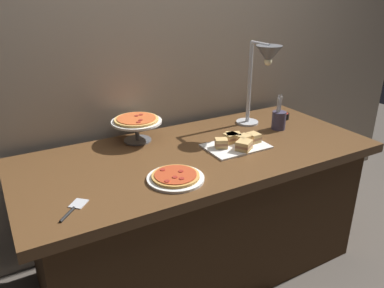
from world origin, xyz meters
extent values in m
plane|color=#4C443D|center=(0.00, 0.00, 0.00)|extent=(8.00, 8.00, 0.00)
cube|color=tan|center=(0.00, 0.50, 1.20)|extent=(4.40, 0.04, 2.40)
cube|color=brown|center=(0.00, 0.00, 0.73)|extent=(1.90, 0.84, 0.05)
cube|color=#3C2715|center=(0.00, 0.00, 0.35)|extent=(1.75, 0.74, 0.71)
cylinder|color=#B7BABF|center=(0.49, 0.23, 0.77)|extent=(0.14, 0.14, 0.01)
cylinder|color=#B7BABF|center=(0.49, 0.23, 1.02)|extent=(0.02, 0.02, 0.49)
cylinder|color=#B7BABF|center=(0.49, 0.15, 1.27)|extent=(0.02, 0.16, 0.02)
cone|color=#595B60|center=(0.49, 0.07, 1.22)|extent=(0.15, 0.15, 0.10)
sphere|color=#F9EAB2|center=(0.49, 0.07, 1.18)|extent=(0.04, 0.04, 0.04)
cylinder|color=white|center=(-0.26, -0.22, 0.77)|extent=(0.26, 0.26, 0.01)
cylinder|color=#C68E42|center=(-0.26, -0.22, 0.78)|extent=(0.22, 0.22, 0.01)
cylinder|color=#AD3D1E|center=(-0.26, -0.22, 0.79)|extent=(0.19, 0.19, 0.00)
cylinder|color=maroon|center=(-0.27, -0.25, 0.79)|extent=(0.02, 0.02, 0.00)
cylinder|color=maroon|center=(-0.25, -0.28, 0.79)|extent=(0.02, 0.02, 0.00)
cylinder|color=maroon|center=(-0.29, -0.16, 0.79)|extent=(0.02, 0.02, 0.00)
cylinder|color=maroon|center=(-0.32, -0.27, 0.79)|extent=(0.02, 0.02, 0.00)
cylinder|color=maroon|center=(-0.22, -0.21, 0.79)|extent=(0.02, 0.02, 0.00)
cylinder|color=#595B60|center=(-0.23, 0.30, 0.81)|extent=(0.02, 0.02, 0.11)
cylinder|color=#595B60|center=(-0.23, 0.30, 0.76)|extent=(0.15, 0.15, 0.01)
cylinder|color=white|center=(-0.23, 0.30, 0.88)|extent=(0.28, 0.28, 0.01)
cylinder|color=#DBA856|center=(-0.23, 0.30, 0.89)|extent=(0.25, 0.25, 0.01)
cylinder|color=#C65628|center=(-0.23, 0.30, 0.90)|extent=(0.22, 0.22, 0.00)
cylinder|color=maroon|center=(-0.23, 0.25, 0.90)|extent=(0.02, 0.02, 0.00)
cylinder|color=maroon|center=(-0.19, 0.33, 0.90)|extent=(0.02, 0.02, 0.00)
cylinder|color=maroon|center=(-0.22, 0.33, 0.90)|extent=(0.02, 0.02, 0.00)
cylinder|color=maroon|center=(-0.25, 0.22, 0.90)|extent=(0.02, 0.02, 0.00)
cube|color=white|center=(0.20, -0.05, 0.77)|extent=(0.34, 0.23, 0.01)
cube|color=tan|center=(0.22, 0.00, 0.78)|extent=(0.10, 0.09, 0.02)
cube|color=#9E6642|center=(0.22, 0.00, 0.80)|extent=(0.10, 0.09, 0.01)
cube|color=tan|center=(0.22, 0.00, 0.81)|extent=(0.10, 0.09, 0.02)
cube|color=tan|center=(0.25, -0.06, 0.78)|extent=(0.08, 0.07, 0.02)
cube|color=#9E6642|center=(0.25, -0.06, 0.80)|extent=(0.08, 0.07, 0.01)
cube|color=tan|center=(0.25, -0.06, 0.81)|extent=(0.08, 0.07, 0.02)
cube|color=tan|center=(0.12, -0.04, 0.78)|extent=(0.08, 0.08, 0.02)
cube|color=#9E6642|center=(0.12, -0.04, 0.80)|extent=(0.08, 0.08, 0.01)
cube|color=tan|center=(0.12, -0.04, 0.81)|extent=(0.08, 0.08, 0.02)
cube|color=tan|center=(0.20, 0.00, 0.78)|extent=(0.07, 0.06, 0.02)
cube|color=#9E6642|center=(0.20, 0.00, 0.80)|extent=(0.07, 0.06, 0.01)
cube|color=tan|center=(0.20, 0.00, 0.81)|extent=(0.07, 0.06, 0.02)
cube|color=tan|center=(0.20, -0.12, 0.78)|extent=(0.11, 0.10, 0.02)
cube|color=#9E6642|center=(0.20, -0.12, 0.80)|extent=(0.11, 0.10, 0.01)
cube|color=tan|center=(0.20, -0.12, 0.81)|extent=(0.11, 0.10, 0.02)
cube|color=tan|center=(0.32, -0.06, 0.78)|extent=(0.06, 0.07, 0.02)
cube|color=#9E6642|center=(0.32, -0.06, 0.80)|extent=(0.06, 0.07, 0.01)
cube|color=tan|center=(0.32, -0.06, 0.81)|extent=(0.06, 0.07, 0.02)
cylinder|color=black|center=(0.75, 0.18, 0.78)|extent=(0.07, 0.07, 0.04)
cylinder|color=maroon|center=(0.75, 0.18, 0.80)|extent=(0.06, 0.06, 0.01)
cylinder|color=#383347|center=(0.59, 0.05, 0.82)|extent=(0.08, 0.08, 0.11)
cylinder|color=#B7BABF|center=(0.58, 0.04, 0.88)|extent=(0.01, 0.03, 0.18)
cylinder|color=#B7BABF|center=(0.57, 0.06, 0.88)|extent=(0.02, 0.03, 0.17)
cylinder|color=#B7BABF|center=(0.59, 0.05, 0.88)|extent=(0.01, 0.02, 0.17)
cylinder|color=#B7BABF|center=(0.59, 0.05, 0.87)|extent=(0.02, 0.01, 0.16)
cylinder|color=#B7BABF|center=(0.57, 0.04, 0.89)|extent=(0.04, 0.02, 0.19)
cube|color=#B7BABF|center=(-0.69, -0.21, 0.76)|extent=(0.09, 0.09, 0.00)
cylinder|color=black|center=(-0.75, -0.28, 0.76)|extent=(0.08, 0.08, 0.01)
camera|label=1|loc=(-0.95, -1.59, 1.58)|focal=35.57mm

